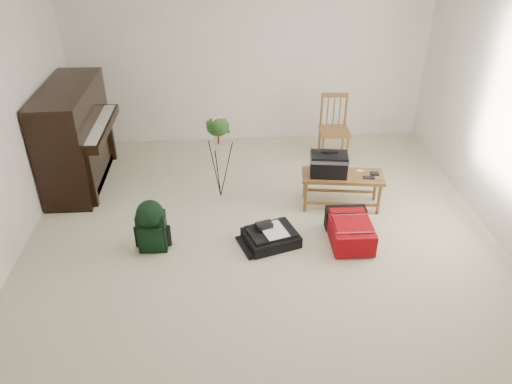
{
  "coord_description": "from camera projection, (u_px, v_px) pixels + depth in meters",
  "views": [
    {
      "loc": [
        -0.34,
        -4.08,
        3.21
      ],
      "look_at": [
        -0.06,
        0.35,
        0.5
      ],
      "focal_mm": 35.0,
      "sensor_mm": 36.0,
      "label": 1
    }
  ],
  "objects": [
    {
      "name": "dining_chair",
      "position": [
        334.0,
        129.0,
        6.74
      ],
      "size": [
        0.4,
        0.4,
        0.89
      ],
      "rotation": [
        0.0,
        0.0,
        -0.04
      ],
      "color": "olive",
      "rests_on": "floor"
    },
    {
      "name": "bench",
      "position": [
        333.0,
        168.0,
        5.64
      ],
      "size": [
        0.97,
        0.49,
        0.71
      ],
      "rotation": [
        0.0,
        0.0,
        -0.13
      ],
      "color": "olive",
      "rests_on": "floor"
    },
    {
      "name": "flower_stand",
      "position": [
        219.0,
        158.0,
        5.83
      ],
      "size": [
        0.41,
        0.41,
        1.07
      ],
      "rotation": [
        0.0,
        0.0,
        0.28
      ],
      "color": "black",
      "rests_on": "floor"
    },
    {
      "name": "piano",
      "position": [
        76.0,
        138.0,
        6.1
      ],
      "size": [
        0.71,
        1.5,
        1.25
      ],
      "color": "black",
      "rests_on": "floor"
    },
    {
      "name": "floor",
      "position": [
        263.0,
        251.0,
        5.17
      ],
      "size": [
        5.0,
        5.5,
        0.01
      ],
      "primitive_type": "cube",
      "color": "#BFB89A",
      "rests_on": "ground"
    },
    {
      "name": "black_duffel",
      "position": [
        271.0,
        236.0,
        5.25
      ],
      "size": [
        0.64,
        0.57,
        0.22
      ],
      "rotation": [
        0.0,
        0.0,
        0.32
      ],
      "color": "black",
      "rests_on": "floor"
    },
    {
      "name": "red_suitcase",
      "position": [
        349.0,
        228.0,
        5.27
      ],
      "size": [
        0.44,
        0.63,
        0.27
      ],
      "rotation": [
        0.0,
        0.0,
        -0.01
      ],
      "color": "#B10712",
      "rests_on": "floor"
    },
    {
      "name": "wall_back",
      "position": [
        249.0,
        55.0,
        6.86
      ],
      "size": [
        5.0,
        0.04,
        2.5
      ],
      "primitive_type": "cube",
      "color": "white",
      "rests_on": "floor"
    },
    {
      "name": "green_backpack",
      "position": [
        151.0,
        224.0,
        5.04
      ],
      "size": [
        0.29,
        0.28,
        0.57
      ],
      "rotation": [
        0.0,
        0.0,
        -0.01
      ],
      "color": "black",
      "rests_on": "floor"
    }
  ]
}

